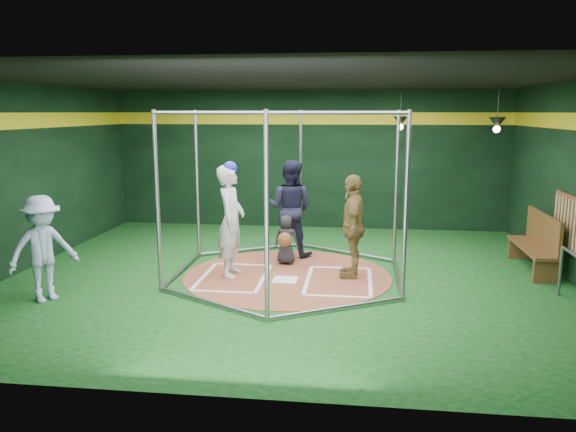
# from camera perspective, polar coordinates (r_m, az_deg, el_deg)

# --- Properties ---
(room_shell) EXTENTS (10.10, 9.10, 3.53)m
(room_shell) POSITION_cam_1_polar(r_m,az_deg,el_deg) (10.00, -0.07, 3.59)
(room_shell) COLOR #0D3C11
(room_shell) RESTS_ON ground
(clay_disc) EXTENTS (3.80, 3.80, 0.01)m
(clay_disc) POSITION_cam_1_polar(r_m,az_deg,el_deg) (10.35, -0.07, -6.06)
(clay_disc) COLOR brown
(clay_disc) RESTS_ON ground
(home_plate) EXTENTS (0.43, 0.43, 0.01)m
(home_plate) POSITION_cam_1_polar(r_m,az_deg,el_deg) (10.07, -0.28, -6.48)
(home_plate) COLOR white
(home_plate) RESTS_ON clay_disc
(batter_box_left) EXTENTS (1.17, 1.77, 0.01)m
(batter_box_left) POSITION_cam_1_polar(r_m,az_deg,el_deg) (10.27, -5.54, -6.18)
(batter_box_left) COLOR white
(batter_box_left) RESTS_ON clay_disc
(batter_box_right) EXTENTS (1.17, 1.77, 0.01)m
(batter_box_right) POSITION_cam_1_polar(r_m,az_deg,el_deg) (10.04, 5.17, -6.58)
(batter_box_right) COLOR white
(batter_box_right) RESTS_ON clay_disc
(batting_cage) EXTENTS (4.05, 4.67, 3.00)m
(batting_cage) POSITION_cam_1_polar(r_m,az_deg,el_deg) (10.03, -0.07, 2.14)
(batting_cage) COLOR gray
(batting_cage) RESTS_ON ground
(bat_rack) EXTENTS (0.07, 1.25, 0.98)m
(bat_rack) POSITION_cam_1_polar(r_m,az_deg,el_deg) (11.05, 26.46, -0.55)
(bat_rack) COLOR brown
(bat_rack) RESTS_ON room_shell
(pendant_lamp_near) EXTENTS (0.34, 0.34, 0.90)m
(pendant_lamp_near) POSITION_cam_1_polar(r_m,az_deg,el_deg) (13.48, 11.35, 9.39)
(pendant_lamp_near) COLOR black
(pendant_lamp_near) RESTS_ON room_shell
(pendant_lamp_far) EXTENTS (0.34, 0.34, 0.90)m
(pendant_lamp_far) POSITION_cam_1_polar(r_m,az_deg,el_deg) (12.16, 20.48, 8.83)
(pendant_lamp_far) COLOR black
(pendant_lamp_far) RESTS_ON room_shell
(batter_figure) EXTENTS (0.49, 0.74, 2.09)m
(batter_figure) POSITION_cam_1_polar(r_m,az_deg,el_deg) (10.17, -5.81, -0.39)
(batter_figure) COLOR silver
(batter_figure) RESTS_ON clay_disc
(visitor_leopard) EXTENTS (0.46, 1.09, 1.86)m
(visitor_leopard) POSITION_cam_1_polar(r_m,az_deg,el_deg) (10.14, 6.60, -1.03)
(visitor_leopard) COLOR #A58C46
(visitor_leopard) RESTS_ON clay_disc
(catcher_figure) EXTENTS (0.50, 0.57, 0.97)m
(catcher_figure) POSITION_cam_1_polar(r_m,az_deg,el_deg) (10.98, -0.20, -2.41)
(catcher_figure) COLOR black
(catcher_figure) RESTS_ON clay_disc
(umpire) EXTENTS (1.12, 0.97, 1.99)m
(umpire) POSITION_cam_1_polar(r_m,az_deg,el_deg) (11.59, 0.25, 0.81)
(umpire) COLOR black
(umpire) RESTS_ON clay_disc
(bystander_blue) EXTENTS (1.17, 1.25, 1.69)m
(bystander_blue) POSITION_cam_1_polar(r_m,az_deg,el_deg) (9.64, -23.64, -3.06)
(bystander_blue) COLOR #A3BAD7
(bystander_blue) RESTS_ON ground
(dugout_bench) EXTENTS (0.44, 1.88, 1.10)m
(dugout_bench) POSITION_cam_1_polar(r_m,az_deg,el_deg) (11.58, 24.00, -2.37)
(dugout_bench) COLOR brown
(dugout_bench) RESTS_ON ground
(steel_railing) EXTENTS (0.05, 0.98, 0.84)m
(steel_railing) POSITION_cam_1_polar(r_m,az_deg,el_deg) (9.71, 26.87, -4.96)
(steel_railing) COLOR gray
(steel_railing) RESTS_ON ground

